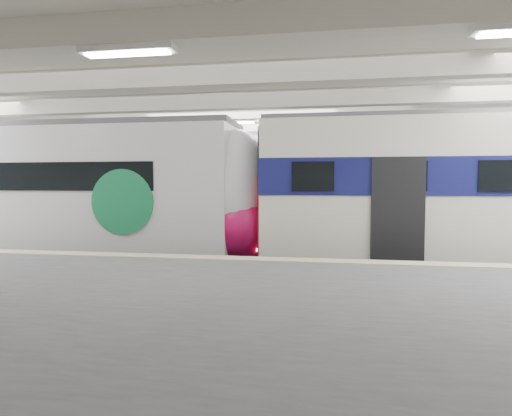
# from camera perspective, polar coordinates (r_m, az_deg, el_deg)

# --- Properties ---
(station_hall) EXTENTS (36.00, 24.00, 5.75)m
(station_hall) POSITION_cam_1_polar(r_m,az_deg,el_deg) (11.33, -7.04, 5.55)
(station_hall) COLOR black
(station_hall) RESTS_ON ground
(modern_emu) EXTENTS (14.56, 3.00, 4.66)m
(modern_emu) POSITION_cam_1_polar(r_m,az_deg,el_deg) (14.93, -23.05, 1.10)
(modern_emu) COLOR silver
(modern_emu) RESTS_ON ground
(far_train) EXTENTS (15.43, 3.22, 4.86)m
(far_train) POSITION_cam_1_polar(r_m,az_deg,el_deg) (20.61, -19.24, 2.32)
(far_train) COLOR silver
(far_train) RESTS_ON ground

